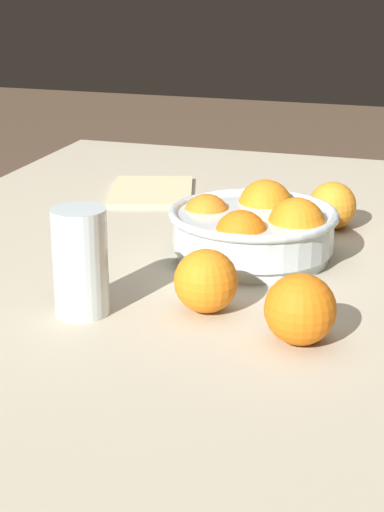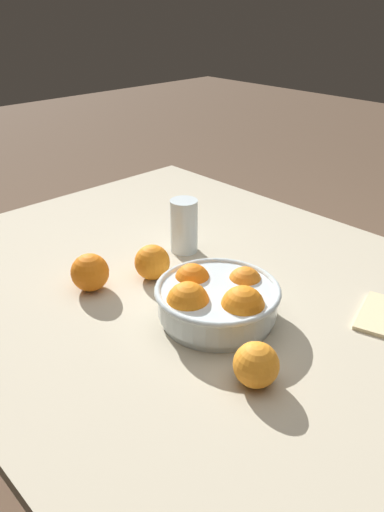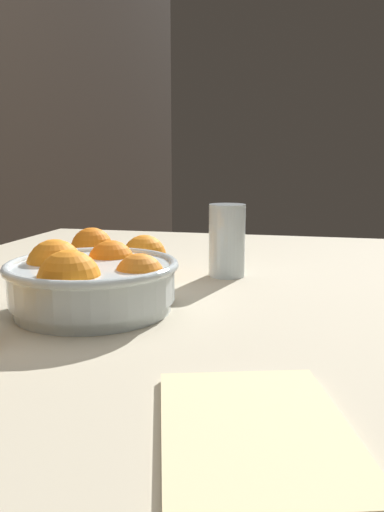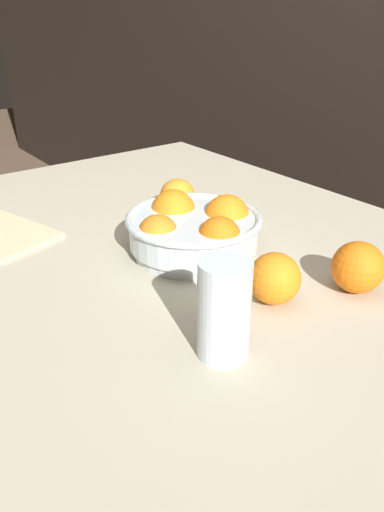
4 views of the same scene
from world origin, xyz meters
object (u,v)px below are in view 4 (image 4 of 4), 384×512
(orange_loose_near_bowl, at_px, (274,278))
(juice_glass, at_px, (224,315))
(fruit_bowl, at_px, (194,229))
(orange_loose_aside, at_px, (358,267))
(orange_loose_front, at_px, (178,196))

(orange_loose_near_bowl, bearing_deg, juice_glass, -70.43)
(fruit_bowl, bearing_deg, orange_loose_near_bowl, -2.74)
(fruit_bowl, distance_m, orange_loose_aside, 0.28)
(juice_glass, relative_size, orange_loose_near_bowl, 1.68)
(fruit_bowl, bearing_deg, juice_glass, -30.45)
(orange_loose_near_bowl, height_order, orange_loose_front, orange_loose_near_bowl)
(orange_loose_aside, bearing_deg, orange_loose_near_bowl, -113.29)
(orange_loose_aside, bearing_deg, fruit_bowl, -156.13)
(orange_loose_front, relative_size, orange_loose_aside, 0.93)
(orange_loose_near_bowl, distance_m, orange_loose_front, 0.38)
(juice_glass, height_order, orange_loose_front, juice_glass)
(orange_loose_front, distance_m, orange_loose_aside, 0.43)
(fruit_bowl, xyz_separation_m, orange_loose_front, (-0.17, 0.08, -0.01))
(fruit_bowl, height_order, orange_loose_near_bowl, fruit_bowl)
(fruit_bowl, height_order, orange_loose_front, fruit_bowl)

